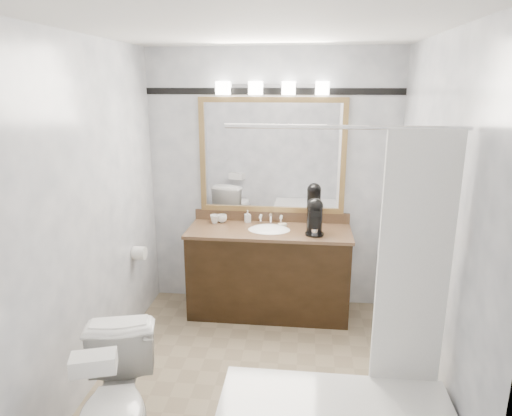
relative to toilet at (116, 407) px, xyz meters
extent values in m
cube|color=gray|center=(0.71, 0.92, -0.39)|extent=(2.40, 2.60, 0.01)
cube|color=white|center=(0.71, 0.92, 2.12)|extent=(2.40, 2.60, 0.01)
cube|color=white|center=(0.71, 2.22, 0.87)|extent=(2.40, 0.01, 2.50)
cube|color=white|center=(0.71, -0.39, 0.87)|extent=(2.40, 0.01, 2.50)
cube|color=white|center=(-0.49, 0.92, 0.87)|extent=(0.01, 2.60, 2.50)
cube|color=white|center=(1.92, 0.92, 0.87)|extent=(0.01, 2.60, 2.50)
cube|color=black|center=(0.71, 1.93, 0.03)|extent=(1.50, 0.55, 0.82)
cube|color=olive|center=(0.71, 1.93, 0.45)|extent=(1.53, 0.58, 0.03)
cube|color=olive|center=(0.71, 2.21, 0.52)|extent=(1.53, 0.03, 0.10)
ellipsoid|color=white|center=(0.71, 1.93, 0.44)|extent=(0.44, 0.34, 0.14)
cube|color=#A17E49|center=(0.71, 2.20, 1.64)|extent=(1.40, 0.04, 0.05)
cube|color=#A17E49|center=(0.71, 2.20, 0.59)|extent=(1.40, 0.04, 0.05)
cube|color=#A17E49|center=(0.04, 2.20, 1.12)|extent=(0.05, 0.04, 1.00)
cube|color=#A17E49|center=(1.39, 2.20, 1.12)|extent=(0.05, 0.04, 1.00)
cube|color=white|center=(0.71, 2.21, 1.12)|extent=(1.30, 0.01, 1.00)
cube|color=silver|center=(0.71, 2.19, 1.77)|extent=(0.90, 0.05, 0.03)
cube|color=white|center=(0.26, 2.14, 1.75)|extent=(0.12, 0.12, 0.12)
cube|color=white|center=(0.56, 2.14, 1.75)|extent=(0.12, 0.12, 0.12)
cube|color=white|center=(0.86, 2.14, 1.75)|extent=(0.12, 0.12, 0.12)
cube|color=white|center=(1.16, 2.14, 1.75)|extent=(0.12, 0.12, 0.12)
cube|color=black|center=(0.71, 2.21, 1.72)|extent=(2.40, 0.01, 0.06)
cylinder|color=silver|center=(1.24, 0.38, 1.57)|extent=(1.30, 0.02, 0.02)
cube|color=white|center=(1.66, 0.37, 0.79)|extent=(0.40, 0.04, 1.55)
cylinder|color=white|center=(-0.43, 1.58, 0.32)|extent=(0.11, 0.12, 0.12)
imported|color=white|center=(0.00, 0.00, 0.00)|extent=(0.60, 0.83, 0.76)
cube|color=white|center=(0.00, -0.20, 0.43)|extent=(0.25, 0.19, 0.09)
cylinder|color=black|center=(1.13, 1.83, 0.48)|extent=(0.17, 0.17, 0.02)
cylinder|color=black|center=(1.13, 1.88, 0.60)|extent=(0.14, 0.14, 0.25)
sphere|color=black|center=(1.13, 1.88, 0.72)|extent=(0.15, 0.15, 0.15)
cube|color=black|center=(1.13, 1.81, 0.68)|extent=(0.10, 0.10, 0.05)
cylinder|color=silver|center=(1.13, 1.81, 0.51)|extent=(0.06, 0.06, 0.06)
imported|color=white|center=(0.23, 2.11, 0.51)|extent=(0.10, 0.10, 0.08)
imported|color=white|center=(0.17, 2.08, 0.51)|extent=(0.10, 0.10, 0.08)
imported|color=white|center=(0.48, 2.15, 0.53)|extent=(0.07, 0.07, 0.12)
cube|color=beige|center=(0.83, 2.05, 0.48)|extent=(0.09, 0.07, 0.02)
camera|label=1|loc=(1.04, -2.11, 1.80)|focal=32.00mm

